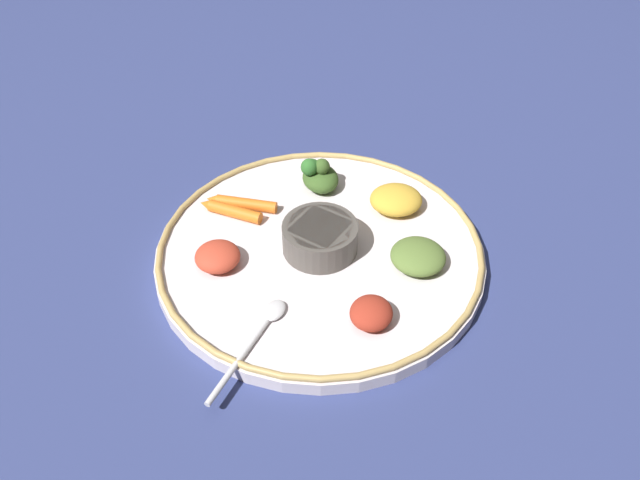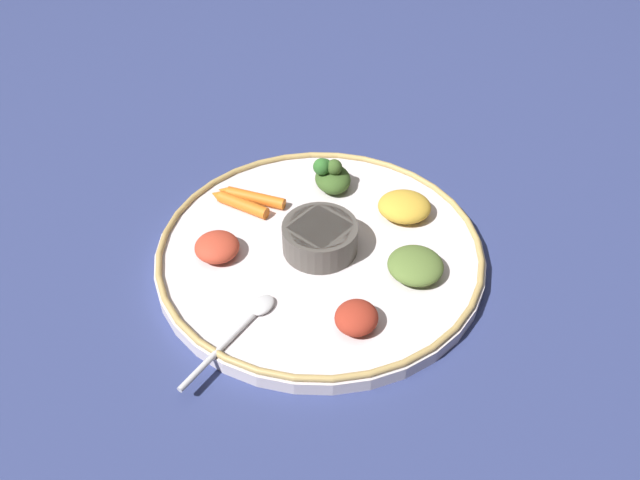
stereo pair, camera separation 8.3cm
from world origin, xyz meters
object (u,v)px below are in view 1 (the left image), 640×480
object	(u,v)px
center_bowl	(320,237)
carrot_outer	(231,211)
greens_pile	(319,175)
carrot_near_spoon	(242,203)
spoon	(259,332)

from	to	relation	value
center_bowl	carrot_outer	size ratio (longest dim) A/B	1.14
greens_pile	carrot_outer	distance (m)	0.13
center_bowl	carrot_near_spoon	size ratio (longest dim) A/B	1.18
center_bowl	carrot_near_spoon	bearing A→B (deg)	108.43
carrot_outer	center_bowl	bearing A→B (deg)	-62.69
center_bowl	greens_pile	world-z (taller)	greens_pile
spoon	carrot_near_spoon	distance (m)	0.22
spoon	greens_pile	distance (m)	0.28
carrot_near_spoon	carrot_outer	distance (m)	0.02
greens_pile	carrot_near_spoon	size ratio (longest dim) A/B	0.88
center_bowl	carrot_near_spoon	xyz separation A→B (m)	(-0.04, 0.13, -0.01)
greens_pile	carrot_near_spoon	world-z (taller)	greens_pile
carrot_outer	spoon	bearing A→B (deg)	-109.96
carrot_near_spoon	greens_pile	bearing A→B (deg)	-10.18
greens_pile	carrot_near_spoon	bearing A→B (deg)	169.82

